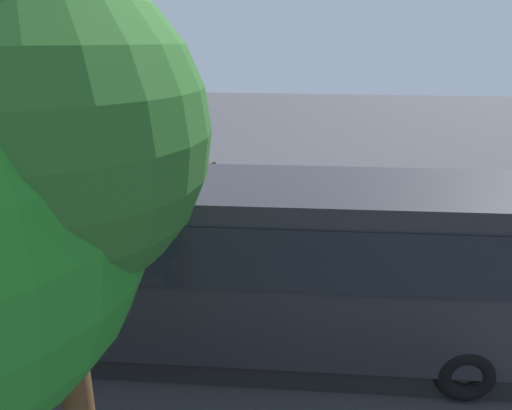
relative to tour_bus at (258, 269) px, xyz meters
name	(u,v)px	position (x,y,z in m)	size (l,w,h in m)	color
ground_plane	(309,243)	(-0.84, -5.19, -1.64)	(80.00, 80.00, 0.00)	#38383D
tour_bus	(258,269)	(0.00, 0.00, 0.00)	(9.79, 2.95, 3.25)	#26262B
spectator_far_left	(398,249)	(-2.89, -2.66, -0.63)	(0.58, 0.34, 1.71)	#473823
spectator_left	(348,244)	(-1.75, -2.78, -0.61)	(0.58, 0.35, 1.74)	#473823
spectator_centre	(287,246)	(-0.35, -2.62, -0.66)	(0.57, 0.31, 1.67)	black
spectator_right	(238,241)	(0.82, -2.71, -0.65)	(0.57, 0.39, 1.67)	#473823
spectator_far_right	(181,236)	(2.25, -2.83, -0.65)	(0.58, 0.36, 1.68)	black
parked_motorcycle_silver	(278,275)	(-0.20, -2.07, -1.16)	(2.05, 0.58, 0.99)	black
stunt_motorcycle	(207,176)	(2.84, -8.26, -0.65)	(1.99, 0.83, 1.67)	black
traffic_cone	(250,209)	(1.12, -6.99, -1.34)	(0.34, 0.34, 0.63)	orange
tree_right	(37,111)	(1.42, 3.94, 3.32)	(2.98, 2.98, 6.71)	#51381E
bay_line_a	(450,234)	(-5.00, -6.34, -1.64)	(0.20, 4.81, 0.01)	white
bay_line_b	(351,230)	(-2.08, -6.34, -1.64)	(0.20, 4.80, 0.01)	white
bay_line_c	(257,225)	(0.83, -6.34, -1.64)	(0.18, 3.61, 0.01)	white
bay_line_d	(166,221)	(3.75, -6.34, -1.64)	(0.18, 3.78, 0.01)	white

